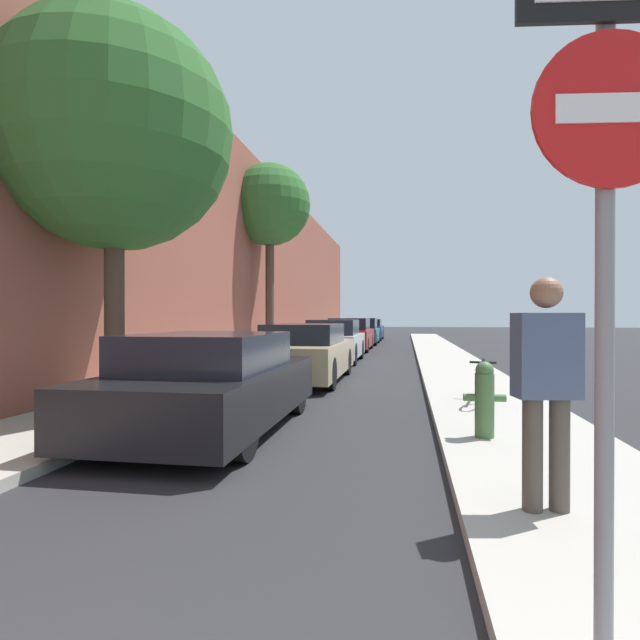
{
  "coord_description": "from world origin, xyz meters",
  "views": [
    {
      "loc": [
        1.51,
        0.28,
        1.51
      ],
      "look_at": [
        -0.22,
        10.41,
        1.45
      ],
      "focal_mm": 28.29,
      "sensor_mm": 36.0,
      "label": 1
    }
  ],
  "objects_px": {
    "parked_car_teal": "(362,332)",
    "parked_car_black": "(212,384)",
    "pedestrian": "(546,379)",
    "bicycle": "(481,381)",
    "street_tree_far": "(270,206)",
    "parked_car_red": "(350,335)",
    "parked_car_champagne": "(306,353)",
    "traffic_sign_post": "(608,208)",
    "parked_car_silver": "(334,342)",
    "street_tree_near": "(114,133)",
    "parked_car_navy": "(369,330)",
    "fire_hydrant": "(485,398)"
  },
  "relations": [
    {
      "from": "parked_car_navy",
      "to": "traffic_sign_post",
      "type": "distance_m",
      "value": 30.99
    },
    {
      "from": "parked_car_red",
      "to": "street_tree_near",
      "type": "distance_m",
      "value": 15.79
    },
    {
      "from": "parked_car_black",
      "to": "parked_car_champagne",
      "type": "bearing_deg",
      "value": 87.73
    },
    {
      "from": "parked_car_teal",
      "to": "parked_car_black",
      "type": "bearing_deg",
      "value": -90.38
    },
    {
      "from": "parked_car_silver",
      "to": "traffic_sign_post",
      "type": "relative_size",
      "value": 1.48
    },
    {
      "from": "parked_car_champagne",
      "to": "fire_hydrant",
      "type": "xyz_separation_m",
      "value": [
        3.22,
        -5.54,
        -0.09
      ]
    },
    {
      "from": "bicycle",
      "to": "parked_car_teal",
      "type": "bearing_deg",
      "value": 112.68
    },
    {
      "from": "parked_car_red",
      "to": "parked_car_teal",
      "type": "bearing_deg",
      "value": 89.15
    },
    {
      "from": "street_tree_far",
      "to": "fire_hydrant",
      "type": "xyz_separation_m",
      "value": [
        5.69,
        -11.36,
        -4.89
      ]
    },
    {
      "from": "parked_car_silver",
      "to": "street_tree_near",
      "type": "relative_size",
      "value": 0.66
    },
    {
      "from": "parked_car_black",
      "to": "parked_car_silver",
      "type": "xyz_separation_m",
      "value": [
        0.16,
        10.4,
        0.05
      ]
    },
    {
      "from": "street_tree_near",
      "to": "parked_car_teal",
      "type": "bearing_deg",
      "value": 84.06
    },
    {
      "from": "street_tree_far",
      "to": "fire_hydrant",
      "type": "bearing_deg",
      "value": -63.4
    },
    {
      "from": "fire_hydrant",
      "to": "pedestrian",
      "type": "relative_size",
      "value": 0.52
    },
    {
      "from": "parked_car_black",
      "to": "parked_car_navy",
      "type": "height_order",
      "value": "parked_car_navy"
    },
    {
      "from": "parked_car_black",
      "to": "parked_car_red",
      "type": "relative_size",
      "value": 0.92
    },
    {
      "from": "parked_car_black",
      "to": "street_tree_far",
      "type": "bearing_deg",
      "value": 101.55
    },
    {
      "from": "parked_car_silver",
      "to": "pedestrian",
      "type": "height_order",
      "value": "pedestrian"
    },
    {
      "from": "traffic_sign_post",
      "to": "parked_car_teal",
      "type": "bearing_deg",
      "value": 90.32
    },
    {
      "from": "parked_car_champagne",
      "to": "bicycle",
      "type": "relative_size",
      "value": 2.81
    },
    {
      "from": "parked_car_navy",
      "to": "bicycle",
      "type": "distance_m",
      "value": 24.62
    },
    {
      "from": "fire_hydrant",
      "to": "parked_car_champagne",
      "type": "bearing_deg",
      "value": 120.14
    },
    {
      "from": "traffic_sign_post",
      "to": "parked_car_silver",
      "type": "bearing_deg",
      "value": 95.37
    },
    {
      "from": "bicycle",
      "to": "street_tree_near",
      "type": "bearing_deg",
      "value": -155.0
    },
    {
      "from": "parked_car_black",
      "to": "traffic_sign_post",
      "type": "bearing_deg",
      "value": -52.04
    },
    {
      "from": "parked_car_silver",
      "to": "bicycle",
      "type": "height_order",
      "value": "parked_car_silver"
    },
    {
      "from": "traffic_sign_post",
      "to": "pedestrian",
      "type": "relative_size",
      "value": 1.63
    },
    {
      "from": "traffic_sign_post",
      "to": "pedestrian",
      "type": "height_order",
      "value": "traffic_sign_post"
    },
    {
      "from": "parked_car_red",
      "to": "parked_car_teal",
      "type": "xyz_separation_m",
      "value": [
        0.08,
        5.13,
        -0.01
      ]
    },
    {
      "from": "parked_car_red",
      "to": "bicycle",
      "type": "xyz_separation_m",
      "value": [
        3.68,
        -13.89,
        -0.22
      ]
    },
    {
      "from": "parked_car_champagne",
      "to": "traffic_sign_post",
      "type": "height_order",
      "value": "traffic_sign_post"
    },
    {
      "from": "street_tree_near",
      "to": "traffic_sign_post",
      "type": "bearing_deg",
      "value": -44.21
    },
    {
      "from": "parked_car_silver",
      "to": "pedestrian",
      "type": "relative_size",
      "value": 2.41
    },
    {
      "from": "parked_car_champagne",
      "to": "street_tree_far",
      "type": "bearing_deg",
      "value": 113.02
    },
    {
      "from": "parked_car_silver",
      "to": "pedestrian",
      "type": "bearing_deg",
      "value": -75.38
    },
    {
      "from": "parked_car_champagne",
      "to": "street_tree_far",
      "type": "xyz_separation_m",
      "value": [
        -2.47,
        5.83,
        4.8
      ]
    },
    {
      "from": "parked_car_champagne",
      "to": "pedestrian",
      "type": "xyz_separation_m",
      "value": [
        3.31,
        -7.76,
        0.41
      ]
    },
    {
      "from": "parked_car_champagne",
      "to": "fire_hydrant",
      "type": "relative_size",
      "value": 5.23
    },
    {
      "from": "street_tree_near",
      "to": "street_tree_far",
      "type": "xyz_separation_m",
      "value": [
        -0.29,
        10.19,
        1.08
      ]
    },
    {
      "from": "parked_car_red",
      "to": "pedestrian",
      "type": "bearing_deg",
      "value": -79.49
    },
    {
      "from": "parked_car_red",
      "to": "fire_hydrant",
      "type": "height_order",
      "value": "parked_car_red"
    },
    {
      "from": "parked_car_red",
      "to": "parked_car_black",
      "type": "bearing_deg",
      "value": -90.23
    },
    {
      "from": "street_tree_far",
      "to": "parked_car_silver",
      "type": "bearing_deg",
      "value": -15.92
    },
    {
      "from": "pedestrian",
      "to": "bicycle",
      "type": "xyz_separation_m",
      "value": [
        0.22,
        4.72,
        -0.6
      ]
    },
    {
      "from": "fire_hydrant",
      "to": "pedestrian",
      "type": "xyz_separation_m",
      "value": [
        0.1,
        -2.22,
        0.5
      ]
    },
    {
      "from": "parked_car_red",
      "to": "street_tree_far",
      "type": "height_order",
      "value": "street_tree_far"
    },
    {
      "from": "parked_car_teal",
      "to": "street_tree_far",
      "type": "xyz_separation_m",
      "value": [
        -2.41,
        -10.17,
        4.77
      ]
    },
    {
      "from": "parked_car_champagne",
      "to": "street_tree_far",
      "type": "height_order",
      "value": "street_tree_far"
    },
    {
      "from": "parked_car_red",
      "to": "traffic_sign_post",
      "type": "distance_m",
      "value": 20.64
    },
    {
      "from": "parked_car_silver",
      "to": "parked_car_champagne",
      "type": "bearing_deg",
      "value": -89.44
    }
  ]
}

